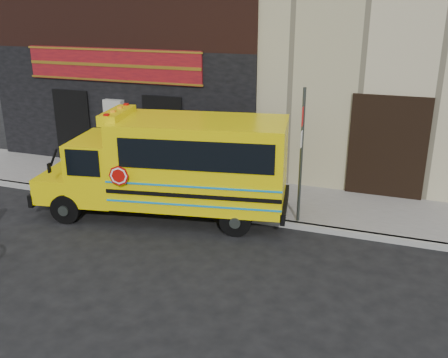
% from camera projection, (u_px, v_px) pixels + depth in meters
% --- Properties ---
extents(ground, '(120.00, 120.00, 0.00)m').
position_uv_depth(ground, '(187.00, 261.00, 11.48)').
color(ground, black).
rests_on(ground, ground).
extents(curb, '(40.00, 0.20, 0.15)m').
position_uv_depth(curb, '(225.00, 215.00, 13.76)').
color(curb, gray).
rests_on(curb, ground).
extents(sidewalk, '(40.00, 3.00, 0.15)m').
position_uv_depth(sidewalk, '(242.00, 196.00, 15.09)').
color(sidewalk, '#64615D').
rests_on(sidewalk, ground).
extents(school_bus, '(7.17, 3.30, 2.92)m').
position_uv_depth(school_bus, '(176.00, 164.00, 13.42)').
color(school_bus, black).
rests_on(school_bus, ground).
extents(sign_pole, '(0.08, 0.32, 3.67)m').
position_uv_depth(sign_pole, '(301.00, 154.00, 12.61)').
color(sign_pole, '#3A413C').
rests_on(sign_pole, ground).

